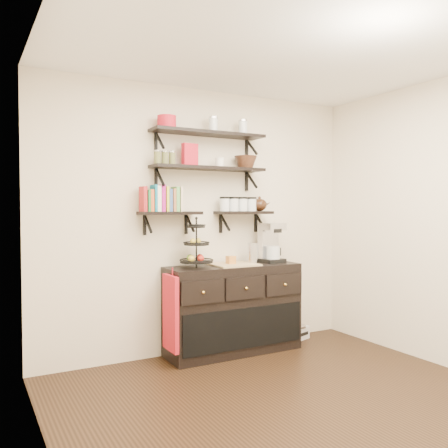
% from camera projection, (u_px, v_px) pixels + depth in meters
% --- Properties ---
extents(floor, '(3.50, 3.50, 0.00)m').
position_uv_depth(floor, '(310.00, 413.00, 3.43)').
color(floor, black).
rests_on(floor, ground).
extents(ceiling, '(3.50, 3.50, 0.02)m').
position_uv_depth(ceiling, '(312.00, 36.00, 3.34)').
color(ceiling, white).
rests_on(ceiling, back_wall).
extents(back_wall, '(3.50, 0.02, 2.70)m').
position_uv_depth(back_wall, '(203.00, 221.00, 4.92)').
color(back_wall, beige).
rests_on(back_wall, ground).
extents(left_wall, '(0.02, 3.50, 2.70)m').
position_uv_depth(left_wall, '(55.00, 233.00, 2.54)').
color(left_wall, beige).
rests_on(left_wall, ground).
extents(shelf_top, '(1.20, 0.27, 0.23)m').
position_uv_depth(shelf_top, '(209.00, 134.00, 4.77)').
color(shelf_top, black).
rests_on(shelf_top, back_wall).
extents(shelf_mid, '(1.20, 0.27, 0.23)m').
position_uv_depth(shelf_mid, '(209.00, 169.00, 4.78)').
color(shelf_mid, black).
rests_on(shelf_mid, back_wall).
extents(shelf_low_left, '(0.60, 0.25, 0.23)m').
position_uv_depth(shelf_low_left, '(170.00, 214.00, 4.61)').
color(shelf_low_left, black).
rests_on(shelf_low_left, back_wall).
extents(shelf_low_right, '(0.60, 0.25, 0.23)m').
position_uv_depth(shelf_low_right, '(244.00, 213.00, 5.01)').
color(shelf_low_right, black).
rests_on(shelf_low_right, back_wall).
extents(cookbooks, '(0.40, 0.15, 0.26)m').
position_uv_depth(cookbooks, '(163.00, 200.00, 4.57)').
color(cookbooks, '#A52125').
rests_on(cookbooks, shelf_low_left).
extents(glass_canisters, '(0.43, 0.10, 0.13)m').
position_uv_depth(glass_canisters, '(238.00, 205.00, 4.98)').
color(glass_canisters, silver).
rests_on(glass_canisters, shelf_low_right).
extents(sideboard, '(1.40, 0.50, 0.92)m').
position_uv_depth(sideboard, '(233.00, 309.00, 4.85)').
color(sideboard, black).
rests_on(sideboard, floor).
extents(fruit_stand, '(0.32, 0.32, 0.48)m').
position_uv_depth(fruit_stand, '(197.00, 251.00, 4.64)').
color(fruit_stand, black).
rests_on(fruit_stand, sideboard).
extents(candle, '(0.08, 0.08, 0.08)m').
position_uv_depth(candle, '(231.00, 260.00, 4.82)').
color(candle, '#BB722B').
rests_on(candle, sideboard).
extents(coffee_maker, '(0.25, 0.25, 0.42)m').
position_uv_depth(coffee_maker, '(271.00, 244.00, 5.08)').
color(coffee_maker, black).
rests_on(coffee_maker, sideboard).
extents(thermal_carafe, '(0.11, 0.11, 0.22)m').
position_uv_depth(thermal_carafe, '(253.00, 254.00, 4.92)').
color(thermal_carafe, silver).
rests_on(thermal_carafe, sideboard).
extents(apron, '(0.04, 0.30, 0.71)m').
position_uv_depth(apron, '(171.00, 313.00, 4.41)').
color(apron, '#B21313').
rests_on(apron, sideboard).
extents(radio, '(0.29, 0.22, 0.16)m').
position_uv_depth(radio, '(298.00, 332.00, 5.34)').
color(radio, silver).
rests_on(radio, floor).
extents(recipe_box, '(0.17, 0.08, 0.22)m').
position_uv_depth(recipe_box, '(190.00, 155.00, 4.67)').
color(recipe_box, '#B51425').
rests_on(recipe_box, shelf_mid).
extents(walnut_bowl, '(0.24, 0.24, 0.13)m').
position_uv_depth(walnut_bowl, '(246.00, 162.00, 4.99)').
color(walnut_bowl, black).
rests_on(walnut_bowl, shelf_mid).
extents(ramekins, '(0.09, 0.09, 0.10)m').
position_uv_depth(ramekins, '(220.00, 163.00, 4.84)').
color(ramekins, white).
rests_on(ramekins, shelf_mid).
extents(teapot, '(0.22, 0.17, 0.16)m').
position_uv_depth(teapot, '(260.00, 204.00, 5.10)').
color(teapot, black).
rests_on(teapot, shelf_low_right).
extents(red_pot, '(0.18, 0.18, 0.12)m').
position_uv_depth(red_pot, '(167.00, 122.00, 4.55)').
color(red_pot, '#B51425').
rests_on(red_pot, shelf_top).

